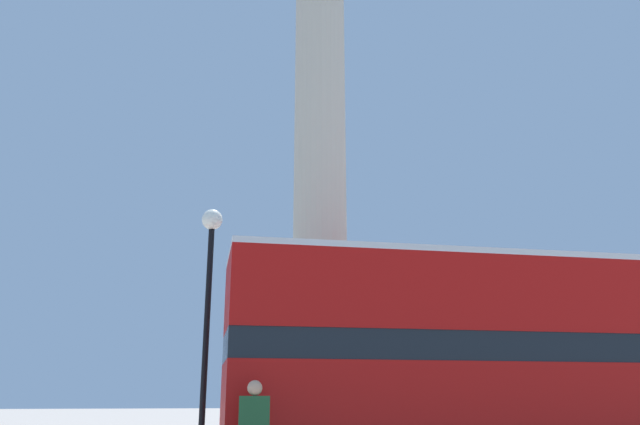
# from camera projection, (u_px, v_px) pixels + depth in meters

# --- Properties ---
(monument_column) EXTENTS (4.71, 4.71, 23.25)m
(monument_column) POSITION_uv_depth(u_px,v_px,m) (320.00, 183.00, 18.95)
(monument_column) COLOR #BCB29E
(monument_column) RESTS_ON ground_plane
(bus_b) EXTENTS (10.22, 3.31, 4.32)m
(bus_b) POSITION_uv_depth(u_px,v_px,m) (476.00, 355.00, 12.59)
(bus_b) COLOR #A80F0C
(bus_b) RESTS_ON ground_plane
(street_lamp) EXTENTS (0.50, 0.50, 5.96)m
(street_lamp) POSITION_uv_depth(u_px,v_px,m) (208.00, 299.00, 14.59)
(street_lamp) COLOR black
(street_lamp) RESTS_ON ground_plane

